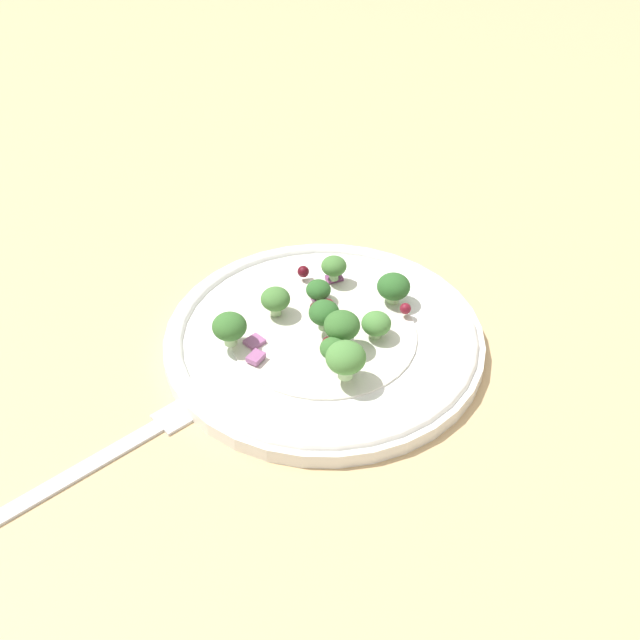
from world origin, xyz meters
The scene contains 25 objects.
ground_plane centered at (0.00, 0.00, -1.00)cm, with size 180.00×180.00×2.00cm, color tan.
plate centered at (-0.92, -0.32, 0.86)cm, with size 24.99×24.99×1.70cm.
dressing_pool centered at (-0.92, -0.32, 1.30)cm, with size 14.50×14.50×0.20cm, color white.
broccoli_floret_0 centered at (-5.56, 5.06, 2.85)cm, with size 2.69×2.69×2.73cm.
broccoli_floret_1 centered at (0.70, 1.53, 3.63)cm, with size 2.74×2.74×2.77cm.
broccoli_floret_2 centered at (-4.90, -0.95, 2.47)cm, with size 2.02×2.02×2.04cm.
broccoli_floret_3 centered at (1.49, -6.88, 3.31)cm, with size 2.64×2.64×2.67cm.
broccoli_floret_4 centered at (-2.72, -4.09, 2.92)cm, with size 2.34×2.34×2.37cm.
broccoli_floret_5 centered at (4.26, 2.18, 3.70)cm, with size 2.92×2.92×2.95cm.
broccoli_floret_6 centered at (-0.86, 0.30, 3.44)cm, with size 2.38×2.38×2.41cm.
broccoli_floret_7 centered at (-7.56, -0.19, 2.99)cm, with size 2.11×2.11×2.14cm.
broccoli_floret_8 centered at (2.46, 1.10, 2.87)cm, with size 2.04×2.04×2.07cm.
broccoli_floret_9 centered at (-1.00, 4.01, 2.67)cm, with size 2.30×2.30×2.33cm.
cranberry_0 centered at (0.90, 0.53, 2.07)cm, with size 0.93×0.93×0.93cm, color maroon.
cranberry_1 centered at (-1.17, -7.33, 1.62)cm, with size 0.80×0.80×0.80cm, color #4C0A14.
cranberry_2 centered at (-3.72, 6.13, 2.23)cm, with size 0.91×0.91×0.91cm, color maroon.
cranberry_3 centered at (-3.71, -1.10, 1.64)cm, with size 0.82×0.82×0.82cm, color #4C0A14.
cranberry_4 centered at (-3.71, 0.24, 2.04)cm, with size 0.92×0.92×0.92cm, color maroon.
cranberry_5 centered at (1.49, -7.01, 2.16)cm, with size 0.76×0.76×0.76cm, color maroon.
cranberry_6 centered at (-7.53, -2.56, 2.26)cm, with size 0.99×0.99×0.99cm, color #4C0A14.
onion_bit_0 centered at (0.94, -5.15, 1.52)cm, with size 1.35×1.23×0.46cm, color #A35B93.
onion_bit_1 centered at (-7.84, 0.14, 1.60)cm, with size 0.91×1.37×0.34cm, color #843D75.
onion_bit_2 centered at (2.90, -4.67, 1.79)cm, with size 0.99×1.27×0.45cm, color #A35B93.
onion_bit_3 centered at (-4.85, -0.85, 1.47)cm, with size 1.02×1.21×0.51cm, color #A35B93.
fork centered at (12.46, -13.57, 0.25)cm, with size 15.13×13.66×0.50cm.
Camera 1 is at (48.76, 5.92, 44.53)cm, focal length 47.65 mm.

